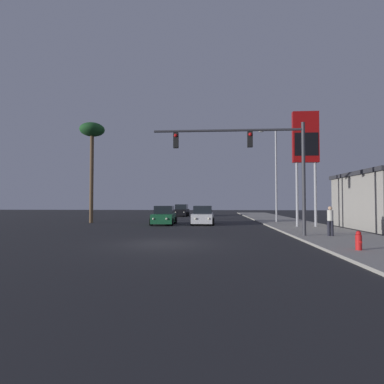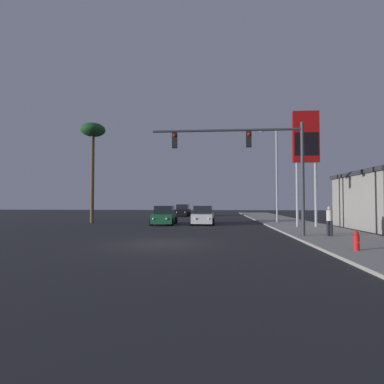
# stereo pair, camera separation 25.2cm
# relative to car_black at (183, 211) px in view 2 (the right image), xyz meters

# --- Properties ---
(ground_plane) EXTENTS (120.00, 120.00, 0.00)m
(ground_plane) POSITION_rel_car_black_xyz_m (1.91, -27.92, -0.76)
(ground_plane) COLOR #28282B
(sidewalk_right) EXTENTS (5.00, 60.00, 0.12)m
(sidewalk_right) POSITION_rel_car_black_xyz_m (11.41, -17.92, -0.70)
(sidewalk_right) COLOR #9E998E
(sidewalk_right) RESTS_ON ground
(car_black) EXTENTS (2.04, 4.34, 1.68)m
(car_black) POSITION_rel_car_black_xyz_m (0.00, 0.00, 0.00)
(car_black) COLOR black
(car_black) RESTS_ON ground
(car_white) EXTENTS (2.04, 4.34, 1.68)m
(car_white) POSITION_rel_car_black_xyz_m (3.48, -15.20, 0.00)
(car_white) COLOR silver
(car_white) RESTS_ON ground
(car_green) EXTENTS (2.04, 4.34, 1.68)m
(car_green) POSITION_rel_car_black_xyz_m (-0.02, -15.61, 0.00)
(car_green) COLOR #195933
(car_green) RESTS_ON ground
(traffic_light_mast) EXTENTS (8.77, 0.36, 6.50)m
(traffic_light_mast) POSITION_rel_car_black_xyz_m (6.93, -24.92, 4.04)
(traffic_light_mast) COLOR #38383D
(traffic_light_mast) RESTS_ON sidewalk_right
(street_lamp) EXTENTS (1.74, 0.24, 9.00)m
(street_lamp) POSITION_rel_car_black_xyz_m (10.37, -13.13, 4.36)
(street_lamp) COLOR #99999E
(street_lamp) RESTS_ON sidewalk_right
(gas_station_sign) EXTENTS (2.00, 0.42, 9.00)m
(gas_station_sign) POSITION_rel_car_black_xyz_m (11.62, -18.60, 5.86)
(gas_station_sign) COLOR #99999E
(gas_station_sign) RESTS_ON sidewalk_right
(fire_hydrant) EXTENTS (0.24, 0.34, 0.76)m
(fire_hydrant) POSITION_rel_car_black_xyz_m (10.10, -30.01, -0.27)
(fire_hydrant) COLOR red
(fire_hydrant) RESTS_ON sidewalk_right
(pedestrian_on_sidewalk) EXTENTS (0.34, 0.32, 1.67)m
(pedestrian_on_sidewalk) POSITION_rel_car_black_xyz_m (10.96, -24.97, 0.27)
(pedestrian_on_sidewalk) COLOR #23232D
(pedestrian_on_sidewalk) RESTS_ON sidewalk_right
(palm_tree_near) EXTENTS (2.40, 2.40, 9.81)m
(palm_tree_near) POSITION_rel_car_black_xyz_m (-7.44, -13.92, 7.76)
(palm_tree_near) COLOR brown
(palm_tree_near) RESTS_ON ground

